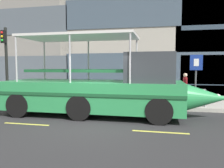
# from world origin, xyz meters

# --- Properties ---
(ground_plane) EXTENTS (120.00, 120.00, 0.00)m
(ground_plane) POSITION_xyz_m (0.00, 0.00, 0.00)
(ground_plane) COLOR #2B2B2D
(sidewalk) EXTENTS (32.00, 4.80, 0.18)m
(sidewalk) POSITION_xyz_m (0.00, 5.60, 0.09)
(sidewalk) COLOR #A8A59E
(sidewalk) RESTS_ON ground_plane
(curb_edge) EXTENTS (32.00, 0.18, 0.18)m
(curb_edge) POSITION_xyz_m (0.00, 3.11, 0.09)
(curb_edge) COLOR #B2ADA3
(curb_edge) RESTS_ON ground_plane
(lane_centreline) EXTENTS (25.80, 0.12, 0.01)m
(lane_centreline) POSITION_xyz_m (-0.00, -0.67, 0.00)
(lane_centreline) COLOR #DBD64C
(lane_centreline) RESTS_ON ground_plane
(curb_guardrail) EXTENTS (11.04, 0.09, 0.85)m
(curb_guardrail) POSITION_xyz_m (-0.99, 3.45, 0.74)
(curb_guardrail) COLOR gray
(curb_guardrail) RESTS_ON sidewalk
(traffic_light_pole) EXTENTS (0.24, 0.46, 4.18)m
(traffic_light_pole) POSITION_xyz_m (-6.45, 3.61, 2.71)
(traffic_light_pole) COLOR black
(traffic_light_pole) RESTS_ON sidewalk
(parking_sign) EXTENTS (0.60, 0.12, 2.51)m
(parking_sign) POSITION_xyz_m (4.10, 3.91, 1.89)
(parking_sign) COLOR #4C4F54
(parking_sign) RESTS_ON sidewalk
(leaned_bicycle) EXTENTS (1.74, 0.46, 0.96)m
(leaned_bicycle) POSITION_xyz_m (-6.87, 3.72, 0.56)
(leaned_bicycle) COLOR black
(leaned_bicycle) RESTS_ON sidewalk
(duck_tour_boat) EXTENTS (9.52, 2.69, 3.44)m
(duck_tour_boat) POSITION_xyz_m (0.05, 1.48, 1.12)
(duck_tour_boat) COLOR #2D9351
(duck_tour_boat) RESTS_ON ground_plane
(pedestrian_near_bow) EXTENTS (0.22, 0.45, 1.57)m
(pedestrian_near_bow) POSITION_xyz_m (3.68, 4.73, 1.13)
(pedestrian_near_bow) COLOR black
(pedestrian_near_bow) RESTS_ON sidewalk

